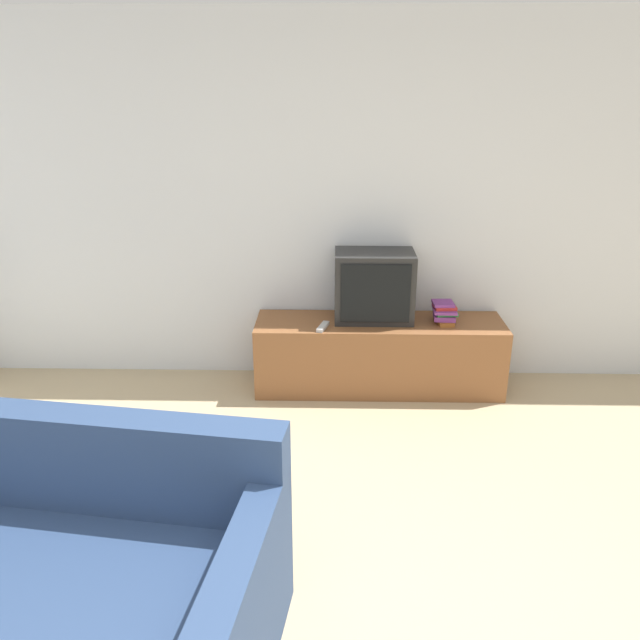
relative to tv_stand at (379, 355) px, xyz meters
The scene contains 6 objects.
wall_back 1.10m from the tv_stand, 128.14° to the left, with size 9.00×0.06×2.60m.
tv_stand is the anchor object (origin of this frame).
television 0.51m from the tv_stand, 127.00° to the left, with size 0.56×0.36×0.50m.
couch 2.81m from the tv_stand, 124.25° to the right, with size 2.17×1.26×0.87m.
book_stack 0.57m from the tv_stand, ahead, with size 0.18×0.22×0.15m.
remote_on_stand 0.51m from the tv_stand, 161.31° to the right, with size 0.09×0.18×0.02m.
Camera 1 is at (-0.11, -1.44, 2.12)m, focal length 35.00 mm.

